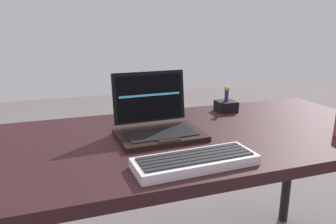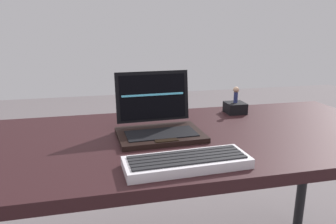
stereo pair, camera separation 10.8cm
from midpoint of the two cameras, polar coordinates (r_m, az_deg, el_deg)
desk at (r=1.15m, az=3.59°, el=-7.39°), size 1.69×0.71×0.71m
laptop_front at (r=1.13m, az=0.93°, el=-2.06°), size 0.30×0.24×0.22m
external_keyboard at (r=0.89m, az=6.93°, el=-8.96°), size 0.35×0.14×0.03m
figurine_stand at (r=1.46m, az=14.04°, el=0.72°), size 0.08×0.08×0.05m
figurine at (r=1.44m, az=14.21°, el=3.26°), size 0.03×0.03×0.07m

